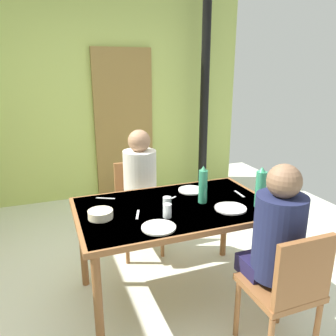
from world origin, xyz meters
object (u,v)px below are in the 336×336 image
(chair_far_diner, at_px, (137,201))
(person_near_diner, at_px, (277,234))
(dining_table, at_px, (175,215))
(chair_near_diner, at_px, (287,288))
(water_bottle_green_near, at_px, (203,185))
(serving_bowl_center, at_px, (100,214))
(person_far_diner, at_px, (140,178))
(water_bottle_green_far, at_px, (261,188))

(chair_far_diner, height_order, person_near_diner, person_near_diner)
(dining_table, bearing_deg, chair_far_diner, 95.38)
(chair_near_diner, xyz_separation_m, water_bottle_green_near, (-0.17, 0.78, 0.40))
(chair_near_diner, bearing_deg, dining_table, 116.32)
(dining_table, relative_size, serving_bowl_center, 8.49)
(dining_table, bearing_deg, person_near_diner, -59.16)
(person_far_diner, xyz_separation_m, water_bottle_green_near, (0.29, -0.67, 0.11))
(person_near_diner, relative_size, water_bottle_green_near, 2.68)
(water_bottle_green_near, distance_m, water_bottle_green_far, 0.42)
(chair_near_diner, relative_size, water_bottle_green_near, 3.02)
(dining_table, height_order, water_bottle_green_far, water_bottle_green_far)
(chair_far_diner, height_order, water_bottle_green_far, water_bottle_green_far)
(chair_near_diner, relative_size, serving_bowl_center, 5.12)
(chair_near_diner, bearing_deg, water_bottle_green_near, 102.56)
(person_near_diner, bearing_deg, serving_bowl_center, 145.65)
(person_near_diner, distance_m, water_bottle_green_near, 0.68)
(chair_far_diner, height_order, serving_bowl_center, chair_far_diner)
(serving_bowl_center, bearing_deg, water_bottle_green_far, -11.02)
(chair_far_diner, xyz_separation_m, person_far_diner, (-0.00, -0.14, 0.28))
(person_near_diner, xyz_separation_m, water_bottle_green_near, (-0.17, 0.65, 0.11))
(person_far_diner, bearing_deg, chair_far_diner, -90.00)
(person_near_diner, height_order, person_far_diner, same)
(chair_near_diner, bearing_deg, serving_bowl_center, 140.38)
(chair_near_diner, height_order, water_bottle_green_near, water_bottle_green_near)
(person_near_diner, relative_size, water_bottle_green_far, 2.54)
(chair_far_diner, distance_m, serving_bowl_center, 0.98)
(water_bottle_green_far, bearing_deg, dining_table, 157.94)
(dining_table, xyz_separation_m, chair_far_diner, (-0.07, 0.79, -0.19))
(water_bottle_green_far, distance_m, serving_bowl_center, 1.15)
(person_far_diner, relative_size, water_bottle_green_near, 2.68)
(water_bottle_green_near, height_order, water_bottle_green_far, water_bottle_green_far)
(dining_table, height_order, chair_far_diner, chair_far_diner)
(chair_near_diner, xyz_separation_m, chair_far_diner, (-0.47, 1.59, 0.00))
(chair_far_diner, bearing_deg, water_bottle_green_near, 110.01)
(chair_near_diner, bearing_deg, person_near_diner, 90.00)
(person_far_diner, relative_size, serving_bowl_center, 4.53)
(dining_table, xyz_separation_m, water_bottle_green_near, (0.22, -0.01, 0.21))
(dining_table, relative_size, water_bottle_green_near, 5.02)
(chair_far_diner, relative_size, water_bottle_green_far, 2.87)
(chair_far_diner, relative_size, water_bottle_green_near, 3.02)
(serving_bowl_center, bearing_deg, person_near_diner, -34.35)
(dining_table, bearing_deg, person_far_diner, 96.48)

